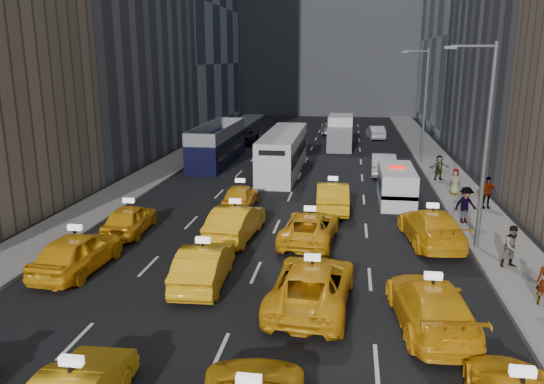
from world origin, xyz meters
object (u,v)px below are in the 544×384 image
at_px(nypd_van, 396,186).
at_px(box_truck, 340,132).
at_px(double_decker, 217,144).
at_px(city_bus, 283,153).

bearing_deg(nypd_van, box_truck, 95.34).
bearing_deg(nypd_van, double_decker, 137.02).
height_order(city_bus, box_truck, city_bus).
distance_m(double_decker, city_bus, 6.38).
height_order(nypd_van, double_decker, double_decker).
height_order(double_decker, city_bus, double_decker).
bearing_deg(double_decker, nypd_van, -32.22).
distance_m(city_bus, box_truck, 12.40).
distance_m(nypd_van, box_truck, 19.50).
bearing_deg(double_decker, box_truck, 47.83).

